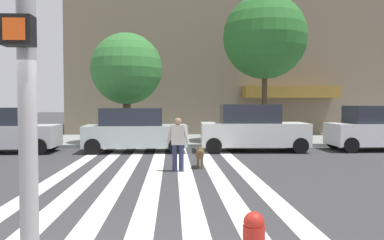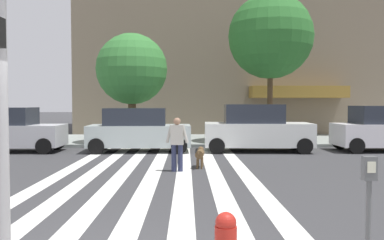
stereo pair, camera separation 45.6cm
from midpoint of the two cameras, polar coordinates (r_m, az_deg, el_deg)
ground_plane at (r=11.76m, az=-6.01°, el=-7.76°), size 160.00×160.00×0.00m
sidewalk_far at (r=21.49m, az=-3.62°, el=-2.91°), size 80.00×6.00×0.15m
crosswalk_stripes at (r=11.74m, az=-4.48°, el=-7.75°), size 5.85×13.09×0.01m
parking_meter_second_along at (r=4.85m, az=26.67°, el=-10.36°), size 0.14×0.11×1.36m
parked_car_near_curb at (r=18.54m, az=-24.85°, el=-1.36°), size 4.81×1.88×1.90m
parked_car_behind_first at (r=17.03m, az=-6.96°, el=-1.49°), size 4.38×2.02×1.87m
parked_car_third_in_line at (r=17.24m, az=10.03°, el=-1.29°), size 4.60×2.15×2.03m
street_tree_nearest at (r=19.66m, az=-8.02°, el=7.24°), size 3.47×3.47×5.34m
street_tree_middle at (r=20.34m, az=11.91°, el=11.69°), size 4.18×4.18×7.32m
pedestrian_dog_walker at (r=12.01m, az=-1.08°, el=-3.07°), size 0.71×0.28×1.64m
dog_on_leash at (r=12.77m, az=2.20°, el=-4.92°), size 0.32×1.00×0.65m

